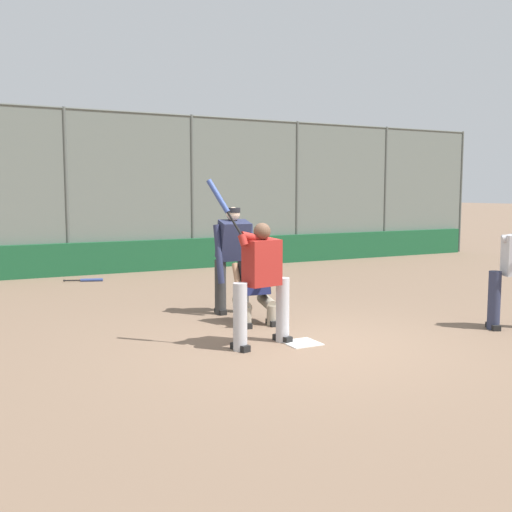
{
  "coord_description": "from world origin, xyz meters",
  "views": [
    {
      "loc": [
        3.96,
        6.48,
        1.95
      ],
      "look_at": [
        0.15,
        -1.0,
        1.05
      ],
      "focal_mm": 42.0,
      "sensor_mm": 36.0,
      "label": 1
    }
  ],
  "objects_px": {
    "umpire_home": "(233,257)",
    "spare_bat_near_backstop": "(89,280)",
    "catcher_behind_plate": "(256,284)",
    "batter_at_plate": "(261,279)"
  },
  "relations": [
    {
      "from": "catcher_behind_plate",
      "to": "spare_bat_near_backstop",
      "type": "relative_size",
      "value": 1.42
    },
    {
      "from": "catcher_behind_plate",
      "to": "batter_at_plate",
      "type": "bearing_deg",
      "value": 73.21
    },
    {
      "from": "catcher_behind_plate",
      "to": "umpire_home",
      "type": "relative_size",
      "value": 0.67
    },
    {
      "from": "batter_at_plate",
      "to": "catcher_behind_plate",
      "type": "bearing_deg",
      "value": -126.1
    },
    {
      "from": "catcher_behind_plate",
      "to": "spare_bat_near_backstop",
      "type": "xyz_separation_m",
      "value": [
        1.33,
        -5.44,
        -0.56
      ]
    },
    {
      "from": "spare_bat_near_backstop",
      "to": "batter_at_plate",
      "type": "bearing_deg",
      "value": -64.65
    },
    {
      "from": "batter_at_plate",
      "to": "spare_bat_near_backstop",
      "type": "bearing_deg",
      "value": -95.22
    },
    {
      "from": "batter_at_plate",
      "to": "spare_bat_near_backstop",
      "type": "xyz_separation_m",
      "value": [
        0.83,
        -6.59,
        -0.82
      ]
    },
    {
      "from": "umpire_home",
      "to": "spare_bat_near_backstop",
      "type": "height_order",
      "value": "umpire_home"
    },
    {
      "from": "batter_at_plate",
      "to": "umpire_home",
      "type": "height_order",
      "value": "batter_at_plate"
    }
  ]
}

